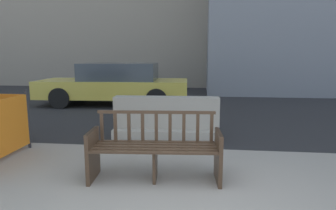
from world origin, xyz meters
name	(u,v)px	position (x,y,z in m)	size (l,w,h in m)	color
street_asphalt	(197,99)	(0.00, 8.70, 0.00)	(120.00, 12.00, 0.01)	#28282B
street_bench	(155,150)	(-0.41, 1.33, 0.40)	(1.72, 0.64, 0.88)	#473323
jersey_barrier_centre	(166,122)	(-0.48, 3.21, 0.34)	(2.03, 0.77, 0.84)	#9E998E
car_taxi_near	(116,84)	(-2.63, 7.15, 0.69)	(4.88, 2.06, 1.36)	#DBC64C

